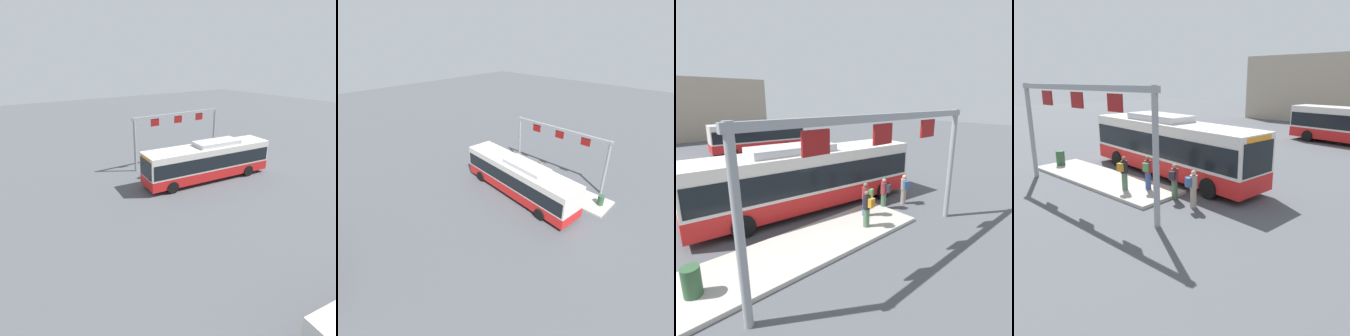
{
  "view_description": "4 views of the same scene",
  "coord_description": "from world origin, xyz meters",
  "views": [
    {
      "loc": [
        16.21,
        17.87,
        10.16
      ],
      "look_at": [
        3.24,
        -1.49,
        1.25
      ],
      "focal_mm": 30.42,
      "sensor_mm": 36.0,
      "label": 1
    },
    {
      "loc": [
        -12.56,
        15.0,
        13.19
      ],
      "look_at": [
        2.22,
        -0.71,
        1.61
      ],
      "focal_mm": 27.02,
      "sensor_mm": 36.0,
      "label": 2
    },
    {
      "loc": [
        -7.42,
        -11.12,
        5.63
      ],
      "look_at": [
        2.22,
        -0.24,
        1.86
      ],
      "focal_mm": 28.45,
      "sensor_mm": 36.0,
      "label": 3
    },
    {
      "loc": [
        12.81,
        -13.23,
        5.37
      ],
      "look_at": [
        2.51,
        -1.8,
        1.24
      ],
      "focal_mm": 35.28,
      "sensor_mm": 36.0,
      "label": 4
    }
  ],
  "objects": [
    {
      "name": "ground_plane",
      "position": [
        0.0,
        0.0,
        0.0
      ],
      "size": [
        120.0,
        120.0,
        0.0
      ],
      "primitive_type": "plane",
      "color": "#4C4F54"
    },
    {
      "name": "platform_curb",
      "position": [
        -2.18,
        -3.24,
        0.08
      ],
      "size": [
        10.0,
        2.8,
        0.16
      ],
      "primitive_type": "cube",
      "color": "#B2ADA3",
      "rests_on": "ground"
    },
    {
      "name": "bus_main",
      "position": [
        -0.01,
        0.0,
        1.81
      ],
      "size": [
        12.16,
        3.76,
        3.46
      ],
      "rotation": [
        0.0,
        0.0,
        -0.11
      ],
      "color": "red",
      "rests_on": "ground"
    },
    {
      "name": "person_boarding",
      "position": [
        2.85,
        -2.7,
        0.89
      ],
      "size": [
        0.46,
        0.59,
        1.67
      ],
      "rotation": [
        0.0,
        0.0,
        1.89
      ],
      "color": "#476B4C",
      "rests_on": "ground"
    },
    {
      "name": "person_waiting_near",
      "position": [
        4.19,
        -2.97,
        0.89
      ],
      "size": [
        0.5,
        0.6,
        1.67
      ],
      "rotation": [
        0.0,
        0.0,
        1.13
      ],
      "color": "gray",
      "rests_on": "ground"
    },
    {
      "name": "person_waiting_mid",
      "position": [
        1.26,
        -2.9,
        1.05
      ],
      "size": [
        0.51,
        0.6,
        1.67
      ],
      "rotation": [
        0.0,
        0.0,
        2.03
      ],
      "color": "#334C8C",
      "rests_on": "platform_curb"
    },
    {
      "name": "person_waiting_far",
      "position": [
        0.47,
        -3.73,
        1.05
      ],
      "size": [
        0.37,
        0.55,
        1.67
      ],
      "rotation": [
        0.0,
        0.0,
        1.66
      ],
      "color": "#476B4C",
      "rests_on": "platform_curb"
    },
    {
      "name": "platform_sign_gantry",
      "position": [
        -0.55,
        -5.32,
        3.81
      ],
      "size": [
        10.36,
        0.24,
        5.2
      ],
      "color": "gray",
      "rests_on": "ground"
    },
    {
      "name": "trash_bin",
      "position": [
        -6.35,
        -3.37,
        0.61
      ],
      "size": [
        0.52,
        0.52,
        0.9
      ],
      "primitive_type": "cylinder",
      "color": "#2D5133",
      "rests_on": "platform_curb"
    }
  ]
}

